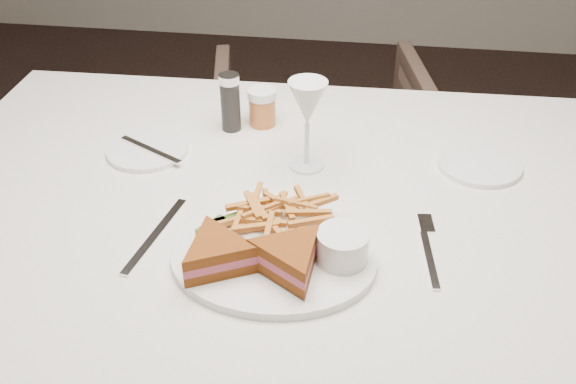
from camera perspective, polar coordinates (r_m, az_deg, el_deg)
The scene contains 3 objects.
table at distance 1.39m, azimuth 0.30°, elevation -13.27°, with size 1.40×0.93×0.75m, color silver.
chair_far at distance 2.04m, azimuth 3.00°, elevation 3.15°, with size 0.66×0.61×0.67m, color #4C392E.
table_setting at distance 1.06m, azimuth -0.78°, elevation -1.12°, with size 0.80×0.59×0.18m.
Camera 1 is at (0.49, -1.04, 1.41)m, focal length 40.00 mm.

